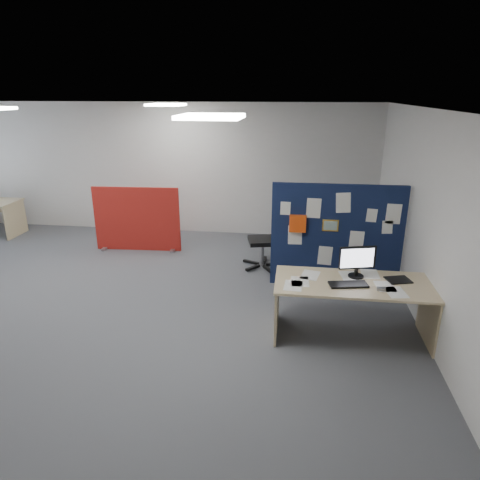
# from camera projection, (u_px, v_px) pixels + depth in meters

# --- Properties ---
(floor) EXTENTS (9.00, 9.00, 0.00)m
(floor) POSITION_uv_depth(u_px,v_px,m) (92.00, 304.00, 6.17)
(floor) COLOR #4F5257
(floor) RESTS_ON ground
(ceiling) EXTENTS (9.00, 7.00, 0.02)m
(ceiling) POSITION_uv_depth(u_px,v_px,m) (67.00, 108.00, 5.27)
(ceiling) COLOR white
(ceiling) RESTS_ON wall_back
(wall_back) EXTENTS (9.00, 0.02, 2.70)m
(wall_back) POSITION_uv_depth(u_px,v_px,m) (161.00, 169.00, 8.99)
(wall_back) COLOR silver
(wall_back) RESTS_ON floor
(wall_right) EXTENTS (0.02, 7.00, 2.70)m
(wall_right) POSITION_uv_depth(u_px,v_px,m) (432.00, 227.00, 5.16)
(wall_right) COLOR silver
(wall_right) RESTS_ON floor
(ceiling_lights) EXTENTS (4.10, 4.10, 0.04)m
(ceiling_lights) POSITION_uv_depth(u_px,v_px,m) (115.00, 109.00, 5.87)
(ceiling_lights) COLOR white
(ceiling_lights) RESTS_ON ceiling
(navy_divider) EXTENTS (1.97, 0.30, 1.62)m
(navy_divider) POSITION_uv_depth(u_px,v_px,m) (335.00, 237.00, 6.47)
(navy_divider) COLOR #10163C
(navy_divider) RESTS_ON floor
(main_desk) EXTENTS (1.88, 0.84, 0.73)m
(main_desk) POSITION_uv_depth(u_px,v_px,m) (352.00, 293.00, 5.22)
(main_desk) COLOR beige
(main_desk) RESTS_ON floor
(monitor_main) EXTENTS (0.45, 0.19, 0.40)m
(monitor_main) POSITION_uv_depth(u_px,v_px,m) (357.00, 260.00, 5.21)
(monitor_main) COLOR black
(monitor_main) RESTS_ON main_desk
(keyboard) EXTENTS (0.48, 0.26, 0.02)m
(keyboard) POSITION_uv_depth(u_px,v_px,m) (348.00, 284.00, 5.05)
(keyboard) COLOR black
(keyboard) RESTS_ON main_desk
(mouse) EXTENTS (0.11, 0.07, 0.03)m
(mouse) POSITION_uv_depth(u_px,v_px,m) (381.00, 289.00, 4.92)
(mouse) COLOR gray
(mouse) RESTS_ON main_desk
(paper_tray) EXTENTS (0.33, 0.29, 0.01)m
(paper_tray) POSITION_uv_depth(u_px,v_px,m) (398.00, 280.00, 5.18)
(paper_tray) COLOR black
(paper_tray) RESTS_ON main_desk
(red_divider) EXTENTS (1.63, 0.30, 1.23)m
(red_divider) POSITION_uv_depth(u_px,v_px,m) (137.00, 220.00, 8.07)
(red_divider) COLOR #B02516
(red_divider) RESTS_ON floor
(office_chair) EXTENTS (0.72, 0.70, 1.08)m
(office_chair) POSITION_uv_depth(u_px,v_px,m) (269.00, 233.00, 7.27)
(office_chair) COLOR black
(office_chair) RESTS_ON floor
(desk_papers) EXTENTS (1.41, 0.81, 0.00)m
(desk_papers) POSITION_uv_depth(u_px,v_px,m) (343.00, 281.00, 5.16)
(desk_papers) COLOR white
(desk_papers) RESTS_ON main_desk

